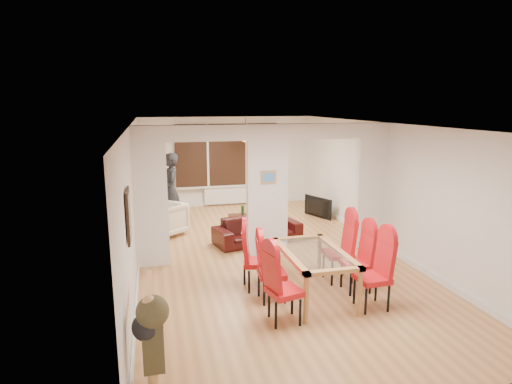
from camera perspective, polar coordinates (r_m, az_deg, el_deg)
name	(u,v)px	position (r m, az deg, el deg)	size (l,w,h in m)	color
floor	(267,255)	(8.66, 1.46, -8.40)	(5.00, 9.00, 0.01)	#BE844C
room_walls	(267,192)	(8.30, 1.50, 0.06)	(5.00, 9.00, 2.60)	silver
divider_wall	(267,192)	(8.30, 1.50, 0.06)	(5.00, 0.18, 2.60)	white
bay_window_blinds	(227,155)	(12.55, -3.86, 4.96)	(3.00, 0.08, 1.80)	black
radiator	(228,195)	(12.71, -3.76, -0.44)	(1.40, 0.08, 0.50)	white
pendant_light	(245,135)	(11.44, -1.41, 7.59)	(0.36, 0.36, 0.36)	orange
stair_newel	(151,321)	(5.24, -13.83, -16.31)	(0.40, 1.20, 1.10)	tan
wall_poster	(128,215)	(5.62, -16.64, -3.01)	(0.04, 0.52, 0.67)	gray
pillar_photo	(269,177)	(8.15, 1.70, 1.98)	(0.30, 0.03, 0.25)	#4C8CD8
dining_table	(314,274)	(6.83, 7.68, -10.80)	(0.90, 1.61, 0.75)	#B87D44
dining_chair_la	(285,286)	(6.01, 3.84, -12.36)	(0.42, 0.42, 1.06)	red
dining_chair_lb	(272,269)	(6.63, 2.13, -10.17)	(0.41, 0.41, 1.02)	red
dining_chair_lc	(257,258)	(7.02, 0.11, -8.75)	(0.42, 0.42, 1.05)	red
dining_chair_ra	(372,273)	(6.59, 15.26, -10.33)	(0.44, 0.44, 1.10)	red
dining_chair_rb	(357,260)	(7.12, 13.26, -8.79)	(0.42, 0.42, 1.05)	red
dining_chair_rc	(338,249)	(7.44, 10.93, -7.52)	(0.45, 0.45, 1.11)	red
sofa	(258,230)	(9.37, 0.24, -5.03)	(1.90, 0.74, 0.56)	black
armchair	(164,219)	(10.03, -12.12, -3.58)	(0.83, 0.80, 0.75)	#F1E3CC
person	(171,191)	(10.41, -11.31, 0.09)	(0.44, 0.67, 1.84)	black
television	(315,208)	(11.43, 7.91, -2.06)	(0.12, 0.95, 0.54)	black
coffee_table	(250,219)	(10.76, -0.78, -3.68)	(1.03, 0.51, 0.24)	#351E12
bottle	(243,211)	(10.53, -1.80, -2.53)	(0.07, 0.07, 0.29)	#143F19
bowl	(256,213)	(10.79, -0.04, -2.83)	(0.23, 0.23, 0.06)	#351E12
shoes	(266,256)	(8.43, 1.29, -8.57)	(0.26, 0.28, 0.11)	black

